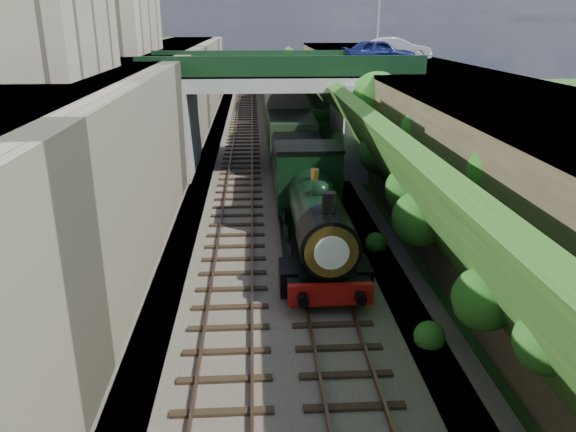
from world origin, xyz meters
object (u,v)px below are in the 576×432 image
object	(u,v)px
locomotive	(315,215)
car_blue	(379,52)
tree	(375,101)
road_bridge	(287,107)
car_silver	(395,49)
lamppost	(380,13)
tender	(300,173)

from	to	relation	value
locomotive	car_blue	bearing A→B (deg)	70.80
tree	car_blue	world-z (taller)	car_blue
road_bridge	car_blue	xyz separation A→B (m)	(6.24, 3.38, 3.00)
car_silver	car_blue	bearing A→B (deg)	154.48
lamppost	car_blue	distance (m)	5.44
car_silver	tender	xyz separation A→B (m)	(-8.08, -13.95, -5.46)
lamppost	tree	bearing A→B (deg)	-102.17
tree	car_blue	distance (m)	6.11
tree	car_blue	bearing A→B (deg)	76.90
locomotive	lamppost	bearing A→B (deg)	72.50
car_silver	tender	world-z (taller)	car_silver
car_blue	tender	size ratio (longest dim) A/B	0.81
car_blue	tree	bearing A→B (deg)	163.21
car_silver	locomotive	world-z (taller)	car_silver
road_bridge	locomotive	world-z (taller)	road_bridge
tree	lamppost	bearing A→B (deg)	77.83
car_blue	car_silver	size ratio (longest dim) A/B	0.97
road_bridge	tender	xyz separation A→B (m)	(0.26, -6.44, -2.46)
car_blue	road_bridge	bearing A→B (deg)	114.74
road_bridge	locomotive	bearing A→B (deg)	-88.94
tree	tender	distance (m)	7.10
tree	car_silver	world-z (taller)	car_silver
road_bridge	car_silver	xyz separation A→B (m)	(8.34, 7.51, 3.00)
lamppost	locomotive	bearing A→B (deg)	-107.50
road_bridge	tender	size ratio (longest dim) A/B	2.67
road_bridge	locomotive	size ratio (longest dim) A/B	1.56
car_silver	locomotive	xyz separation A→B (m)	(-8.08, -21.31, -5.18)
road_bridge	locomotive	distance (m)	13.98
lamppost	locomotive	xyz separation A→B (m)	(-6.92, -21.94, -7.67)
locomotive	tender	world-z (taller)	locomotive
car_blue	locomotive	distance (m)	18.92
locomotive	tender	size ratio (longest dim) A/B	1.70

